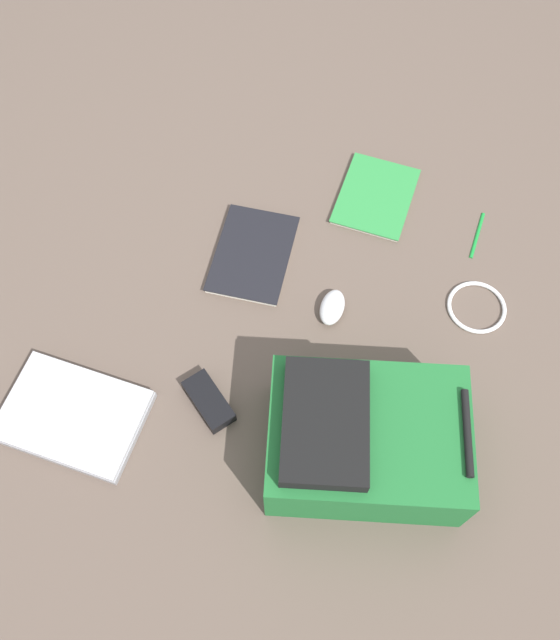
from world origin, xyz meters
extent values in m
plane|color=brown|center=(0.00, 0.00, 0.00)|extent=(3.63, 3.63, 0.00)
cube|color=#1E662D|center=(-0.25, 0.25, 0.09)|extent=(0.48, 0.39, 0.17)
cube|color=black|center=(-0.16, 0.27, 0.20)|extent=(0.23, 0.30, 0.04)
cylinder|color=black|center=(-0.44, 0.21, 0.18)|extent=(0.06, 0.18, 0.02)
cube|color=#929296|center=(0.40, 0.37, 0.01)|extent=(0.32, 0.23, 0.02)
cube|color=#B7B7BC|center=(0.40, 0.37, 0.03)|extent=(0.32, 0.23, 0.01)
cube|color=silver|center=(0.15, -0.17, 0.01)|extent=(0.20, 0.28, 0.01)
cube|color=black|center=(0.15, -0.17, 0.02)|extent=(0.21, 0.28, 0.00)
cube|color=silver|center=(-0.11, -0.45, 0.01)|extent=(0.19, 0.25, 0.01)
cube|color=#2D8C3F|center=(-0.11, -0.45, 0.01)|extent=(0.20, 0.25, 0.00)
ellipsoid|color=silver|center=(-0.09, -0.08, 0.02)|extent=(0.06, 0.10, 0.04)
torus|color=silver|center=(-0.43, -0.19, 0.01)|extent=(0.15, 0.15, 0.01)
cube|color=black|center=(0.12, 0.24, 0.02)|extent=(0.15, 0.14, 0.03)
cylinder|color=#198C33|center=(-0.40, -0.41, 0.00)|extent=(0.02, 0.15, 0.01)
camera|label=1|loc=(-0.20, 0.73, 1.52)|focal=38.79mm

